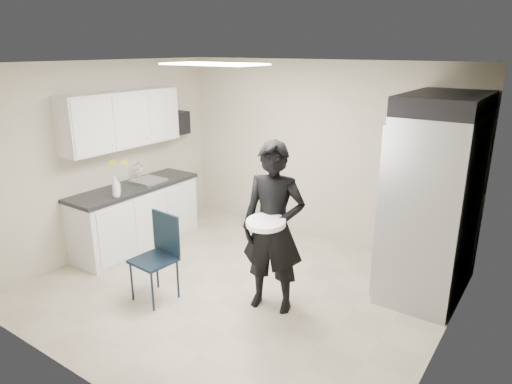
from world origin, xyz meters
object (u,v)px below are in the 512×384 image
Objects in this scene: commercial_fridge at (434,206)px; man_tuxedo at (273,228)px; lower_counter at (136,217)px; folding_chair at (153,260)px.

commercial_fridge is 1.13× the size of man_tuxedo.
folding_chair is (1.31, -0.90, 0.05)m from lower_counter.
commercial_fridge is 3.21m from folding_chair.
lower_counter is at bearing 149.58° from folding_chair.
lower_counter is 1.02× the size of man_tuxedo.
commercial_fridge is 2.18× the size of folding_chair.
lower_counter is at bearing -164.12° from commercial_fridge.
man_tuxedo is (2.50, -0.27, 0.50)m from lower_counter.
folding_chair is at bearing -34.49° from lower_counter.
man_tuxedo is (-1.28, -1.35, -0.12)m from commercial_fridge.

